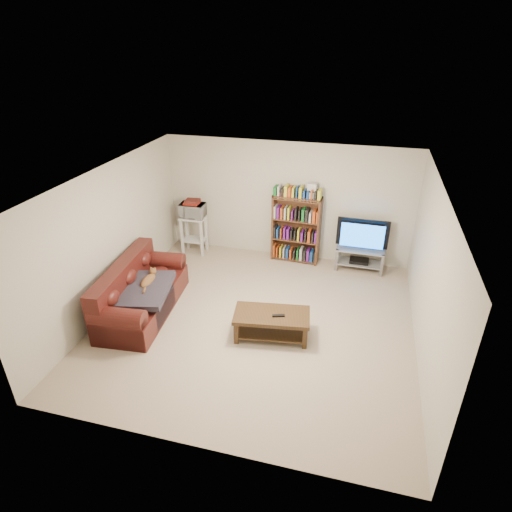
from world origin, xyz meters
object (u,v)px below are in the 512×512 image
(sofa, at_px, (139,295))
(coffee_table, at_px, (272,321))
(bookshelf, at_px, (296,228))
(tv_stand, at_px, (360,255))

(sofa, xyz_separation_m, coffee_table, (2.31, -0.11, -0.02))
(sofa, distance_m, coffee_table, 2.32)
(coffee_table, height_order, bookshelf, bookshelf)
(coffee_table, bearing_deg, bookshelf, 83.87)
(sofa, relative_size, coffee_table, 1.74)
(sofa, height_order, bookshelf, bookshelf)
(bookshelf, bearing_deg, sofa, -128.33)
(coffee_table, xyz_separation_m, bookshelf, (-0.09, 2.60, 0.43))
(coffee_table, distance_m, tv_stand, 2.80)
(coffee_table, height_order, tv_stand, tv_stand)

